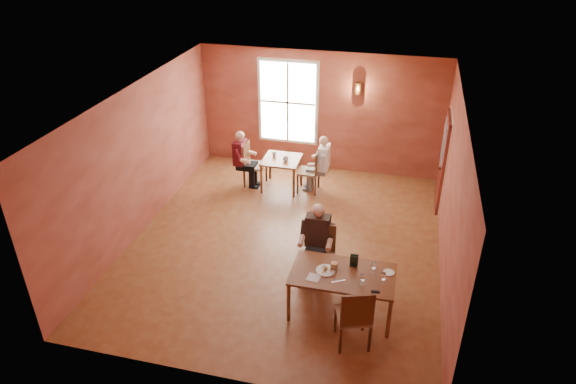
% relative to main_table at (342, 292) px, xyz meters
% --- Properties ---
extents(ground, '(6.00, 7.00, 0.01)m').
position_rel_main_table_xyz_m(ground, '(-1.38, 1.72, -0.39)').
color(ground, brown).
rests_on(ground, ground).
extents(wall_back, '(6.00, 0.04, 3.00)m').
position_rel_main_table_xyz_m(wall_back, '(-1.38, 5.22, 1.11)').
color(wall_back, brown).
rests_on(wall_back, ground).
extents(wall_front, '(6.00, 0.04, 3.00)m').
position_rel_main_table_xyz_m(wall_front, '(-1.38, -1.78, 1.11)').
color(wall_front, brown).
rests_on(wall_front, ground).
extents(wall_left, '(0.04, 7.00, 3.00)m').
position_rel_main_table_xyz_m(wall_left, '(-4.38, 1.72, 1.11)').
color(wall_left, brown).
rests_on(wall_left, ground).
extents(wall_right, '(0.04, 7.00, 3.00)m').
position_rel_main_table_xyz_m(wall_right, '(1.62, 1.72, 1.11)').
color(wall_right, brown).
rests_on(wall_right, ground).
extents(ceiling, '(6.00, 7.00, 0.04)m').
position_rel_main_table_xyz_m(ceiling, '(-1.38, 1.72, 2.61)').
color(ceiling, white).
rests_on(ceiling, wall_back).
extents(window, '(1.36, 0.10, 1.96)m').
position_rel_main_table_xyz_m(window, '(-2.18, 5.17, 1.31)').
color(window, white).
rests_on(window, wall_back).
extents(door, '(0.12, 1.04, 2.10)m').
position_rel_main_table_xyz_m(door, '(1.56, 4.02, 0.66)').
color(door, maroon).
rests_on(door, ground).
extents(wall_sconce, '(0.16, 0.16, 0.28)m').
position_rel_main_table_xyz_m(wall_sconce, '(-0.48, 5.12, 1.81)').
color(wall_sconce, brown).
rests_on(wall_sconce, wall_back).
extents(main_table, '(1.67, 0.94, 0.78)m').
position_rel_main_table_xyz_m(main_table, '(0.00, 0.00, 0.00)').
color(main_table, brown).
rests_on(main_table, ground).
extents(chair_diner_main, '(0.49, 0.49, 1.10)m').
position_rel_main_table_xyz_m(chair_diner_main, '(-0.50, 0.65, 0.16)').
color(chair_diner_main, brown).
rests_on(chair_diner_main, ground).
extents(diner_main, '(0.56, 0.56, 1.39)m').
position_rel_main_table_xyz_m(diner_main, '(-0.50, 0.62, 0.31)').
color(diner_main, black).
rests_on(diner_main, ground).
extents(chair_empty, '(0.62, 0.62, 1.11)m').
position_rel_main_table_xyz_m(chair_empty, '(0.26, -0.64, 0.16)').
color(chair_empty, brown).
rests_on(chair_empty, ground).
extents(plate_food, '(0.37, 0.37, 0.04)m').
position_rel_main_table_xyz_m(plate_food, '(-0.28, -0.01, 0.41)').
color(plate_food, silver).
rests_on(plate_food, main_table).
extents(sandwich, '(0.10, 0.10, 0.12)m').
position_rel_main_table_xyz_m(sandwich, '(-0.16, 0.06, 0.45)').
color(sandwich, tan).
rests_on(sandwich, main_table).
extents(goblet_a, '(0.10, 0.10, 0.21)m').
position_rel_main_table_xyz_m(goblet_a, '(0.45, 0.14, 0.50)').
color(goblet_a, white).
rests_on(goblet_a, main_table).
extents(goblet_b, '(0.11, 0.11, 0.22)m').
position_rel_main_table_xyz_m(goblet_b, '(0.63, -0.11, 0.50)').
color(goblet_b, white).
rests_on(goblet_b, main_table).
extents(goblet_c, '(0.09, 0.09, 0.20)m').
position_rel_main_table_xyz_m(goblet_c, '(0.32, -0.20, 0.49)').
color(goblet_c, silver).
rests_on(goblet_c, main_table).
extents(menu_stand, '(0.13, 0.07, 0.22)m').
position_rel_main_table_xyz_m(menu_stand, '(0.14, 0.23, 0.50)').
color(menu_stand, black).
rests_on(menu_stand, main_table).
extents(knife, '(0.21, 0.12, 0.00)m').
position_rel_main_table_xyz_m(knife, '(-0.04, -0.21, 0.39)').
color(knife, silver).
rests_on(knife, main_table).
extents(napkin, '(0.23, 0.23, 0.01)m').
position_rel_main_table_xyz_m(napkin, '(-0.44, -0.22, 0.39)').
color(napkin, white).
rests_on(napkin, main_table).
extents(side_plate, '(0.24, 0.24, 0.01)m').
position_rel_main_table_xyz_m(side_plate, '(0.71, 0.19, 0.40)').
color(side_plate, silver).
rests_on(side_plate, main_table).
extents(sunglasses, '(0.14, 0.05, 0.02)m').
position_rel_main_table_xyz_m(sunglasses, '(0.54, -0.33, 0.40)').
color(sunglasses, black).
rests_on(sunglasses, main_table).
extents(second_table, '(0.85, 0.85, 0.75)m').
position_rel_main_table_xyz_m(second_table, '(-2.03, 3.94, -0.01)').
color(second_table, brown).
rests_on(second_table, ground).
extents(chair_diner_white, '(0.46, 0.46, 1.05)m').
position_rel_main_table_xyz_m(chair_diner_white, '(-1.38, 3.94, 0.14)').
color(chair_diner_white, brown).
rests_on(chair_diner_white, ground).
extents(diner_white, '(0.53, 0.53, 1.33)m').
position_rel_main_table_xyz_m(diner_white, '(-1.35, 3.94, 0.28)').
color(diner_white, silver).
rests_on(diner_white, ground).
extents(chair_diner_maroon, '(0.47, 0.47, 1.06)m').
position_rel_main_table_xyz_m(chair_diner_maroon, '(-2.68, 3.94, 0.14)').
color(chair_diner_maroon, brown).
rests_on(chair_diner_maroon, ground).
extents(diner_maroon, '(0.54, 0.54, 1.34)m').
position_rel_main_table_xyz_m(diner_maroon, '(-2.71, 3.94, 0.28)').
color(diner_maroon, maroon).
rests_on(diner_maroon, ground).
extents(cup_a, '(0.15, 0.15, 0.10)m').
position_rel_main_table_xyz_m(cup_a, '(-1.91, 3.85, 0.41)').
color(cup_a, white).
rests_on(cup_a, second_table).
extents(cup_b, '(0.14, 0.14, 0.10)m').
position_rel_main_table_xyz_m(cup_b, '(-2.23, 4.03, 0.41)').
color(cup_b, white).
rests_on(cup_b, second_table).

